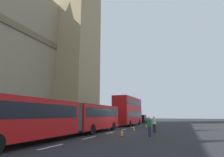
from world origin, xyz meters
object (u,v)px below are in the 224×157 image
(pedestrian_near_cones, at_px, (149,126))
(pedestrian_by_kerb, at_px, (154,124))
(sedan_lead, at_px, (142,119))
(double_decker_bus, at_px, (128,110))
(traffic_cone_east, at_px, (146,126))
(articulated_bus, at_px, (69,116))
(traffic_cone_middle, at_px, (134,128))
(traffic_cone_west, at_px, (122,133))

(pedestrian_near_cones, distance_m, pedestrian_by_kerb, 4.23)
(sedan_lead, bearing_deg, double_decker_bus, -178.92)
(traffic_cone_east, xyz_separation_m, pedestrian_by_kerb, (-7.01, -2.31, 0.63))
(double_decker_bus, bearing_deg, articulated_bus, -179.99)
(traffic_cone_middle, relative_size, pedestrian_by_kerb, 0.34)
(traffic_cone_east, distance_m, pedestrian_near_cones, 11.53)
(articulated_bus, bearing_deg, traffic_cone_west, -63.26)
(articulated_bus, xyz_separation_m, traffic_cone_east, (13.83, -3.96, -1.46))
(double_decker_bus, distance_m, sedan_lead, 12.33)
(traffic_cone_east, xyz_separation_m, pedestrian_near_cones, (-11.22, -2.57, 0.63))
(traffic_cone_middle, bearing_deg, sedan_lead, 9.86)
(sedan_lead, bearing_deg, pedestrian_by_kerb, -164.51)
(traffic_cone_middle, relative_size, pedestrian_near_cones, 0.34)
(traffic_cone_middle, distance_m, pedestrian_near_cones, 6.31)
(articulated_bus, bearing_deg, double_decker_bus, 0.01)
(sedan_lead, xyz_separation_m, pedestrian_by_kerb, (-23.45, -6.50, -0.00))
(double_decker_bus, relative_size, traffic_cone_middle, 17.41)
(double_decker_bus, relative_size, traffic_cone_east, 17.41)
(sedan_lead, height_order, pedestrian_near_cones, sedan_lead)
(traffic_cone_middle, bearing_deg, traffic_cone_east, -3.52)
(sedan_lead, bearing_deg, traffic_cone_middle, -170.14)
(double_decker_bus, bearing_deg, sedan_lead, 1.08)
(traffic_cone_east, relative_size, pedestrian_by_kerb, 0.34)
(traffic_cone_west, relative_size, traffic_cone_east, 1.00)
(articulated_bus, distance_m, traffic_cone_middle, 9.05)
(traffic_cone_middle, height_order, traffic_cone_east, same)
(double_decker_bus, xyz_separation_m, traffic_cone_middle, (-9.90, -3.61, -2.43))
(pedestrian_by_kerb, bearing_deg, articulated_bus, 137.43)
(traffic_cone_east, bearing_deg, articulated_bus, 164.03)
(pedestrian_near_cones, height_order, pedestrian_by_kerb, same)
(sedan_lead, bearing_deg, pedestrian_near_cones, -166.28)
(pedestrian_near_cones, bearing_deg, pedestrian_by_kerb, 3.47)
(articulated_bus, xyz_separation_m, traffic_cone_west, (2.09, -4.16, -1.46))
(articulated_bus, bearing_deg, sedan_lead, 0.44)
(traffic_cone_east, bearing_deg, pedestrian_by_kerb, -161.75)
(traffic_cone_west, distance_m, pedestrian_near_cones, 2.50)
(double_decker_bus, xyz_separation_m, traffic_cone_west, (-15.98, -4.16, -2.43))
(sedan_lead, height_order, traffic_cone_west, sedan_lead)
(pedestrian_by_kerb, bearing_deg, traffic_cone_middle, 63.14)
(sedan_lead, bearing_deg, traffic_cone_west, -171.14)
(traffic_cone_east, distance_m, pedestrian_by_kerb, 7.40)
(traffic_cone_middle, height_order, pedestrian_near_cones, pedestrian_near_cones)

